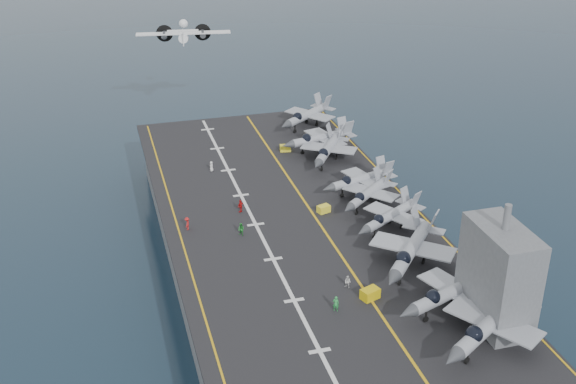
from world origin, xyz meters
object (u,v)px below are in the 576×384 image
object	(u,v)px
island_superstructure	(500,265)
transport_plane	(184,39)
fighter_jet_0	(490,323)
tow_cart_a	(370,294)

from	to	relation	value
island_superstructure	transport_plane	size ratio (longest dim) A/B	0.69
transport_plane	island_superstructure	bearing A→B (deg)	-77.00
fighter_jet_0	transport_plane	size ratio (longest dim) A/B	0.89
island_superstructure	tow_cart_a	xyz separation A→B (m)	(-11.99, 7.94, -6.84)
transport_plane	tow_cart_a	bearing A→B (deg)	-83.65
tow_cart_a	fighter_jet_0	bearing A→B (deg)	-51.77
tow_cart_a	transport_plane	xyz separation A→B (m)	(-9.47, 85.08, 11.59)
fighter_jet_0	tow_cart_a	world-z (taller)	fighter_jet_0
fighter_jet_0	transport_plane	world-z (taller)	transport_plane
island_superstructure	fighter_jet_0	size ratio (longest dim) A/B	0.78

